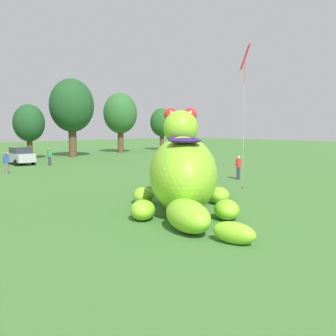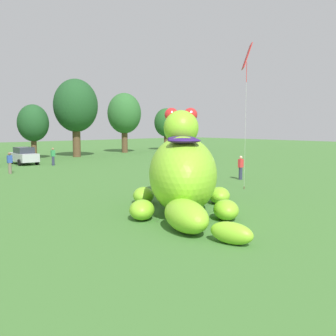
% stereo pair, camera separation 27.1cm
% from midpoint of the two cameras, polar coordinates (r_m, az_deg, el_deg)
% --- Properties ---
extents(ground_plane, '(160.00, 160.00, 0.00)m').
position_cam_midpoint_polar(ground_plane, '(17.88, 3.07, -6.19)').
color(ground_plane, '#427533').
extents(giant_inflatable_creature, '(6.78, 8.82, 4.77)m').
position_cam_midpoint_polar(giant_inflatable_creature, '(17.38, 1.82, -0.71)').
color(giant_inflatable_creature, '#8CD12D').
rests_on(giant_inflatable_creature, ground).
extents(car_silver, '(2.00, 4.13, 1.72)m').
position_cam_midpoint_polar(car_silver, '(41.25, -21.18, 1.68)').
color(car_silver, '#B7BABF').
rests_on(car_silver, ground).
extents(tree_centre, '(3.54, 3.54, 6.29)m').
position_cam_midpoint_polar(tree_centre, '(47.36, -19.97, 6.20)').
color(tree_centre, brown).
rests_on(tree_centre, ground).
extents(tree_centre_right, '(5.37, 5.37, 9.52)m').
position_cam_midpoint_polar(tree_centre_right, '(49.16, -14.16, 8.84)').
color(tree_centre_right, brown).
rests_on(tree_centre_right, ground).
extents(tree_mid_right, '(4.77, 4.77, 8.47)m').
position_cam_midpoint_polar(tree_mid_right, '(55.97, -7.19, 7.94)').
color(tree_mid_right, brown).
rests_on(tree_mid_right, ground).
extents(tree_right, '(3.70, 3.70, 6.57)m').
position_cam_midpoint_polar(tree_right, '(61.50, -1.04, 6.68)').
color(tree_right, brown).
rests_on(tree_right, ground).
extents(spectator_near_inflatable, '(0.38, 0.26, 1.71)m').
position_cam_midpoint_polar(spectator_near_inflatable, '(28.18, 10.07, 0.05)').
color(spectator_near_inflatable, '#2D334C').
rests_on(spectator_near_inflatable, ground).
extents(spectator_mid_field, '(0.38, 0.26, 1.71)m').
position_cam_midpoint_polar(spectator_mid_field, '(39.15, -17.24, 1.58)').
color(spectator_mid_field, '#2D334C').
rests_on(spectator_mid_field, ground).
extents(spectator_wandering, '(0.38, 0.26, 1.71)m').
position_cam_midpoint_polar(spectator_wandering, '(33.55, -22.92, 0.63)').
color(spectator_wandering, '#726656').
rests_on(spectator_wandering, ground).
extents(spectator_far_side, '(0.38, 0.26, 1.71)m').
position_cam_midpoint_polar(spectator_far_side, '(25.01, 4.19, -0.65)').
color(spectator_far_side, '#726656').
rests_on(spectator_far_side, ground).
extents(tethered_flying_kite, '(1.13, 1.13, 8.63)m').
position_cam_midpoint_polar(tethered_flying_kite, '(24.19, 10.99, 15.48)').
color(tethered_flying_kite, brown).
rests_on(tethered_flying_kite, ground).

